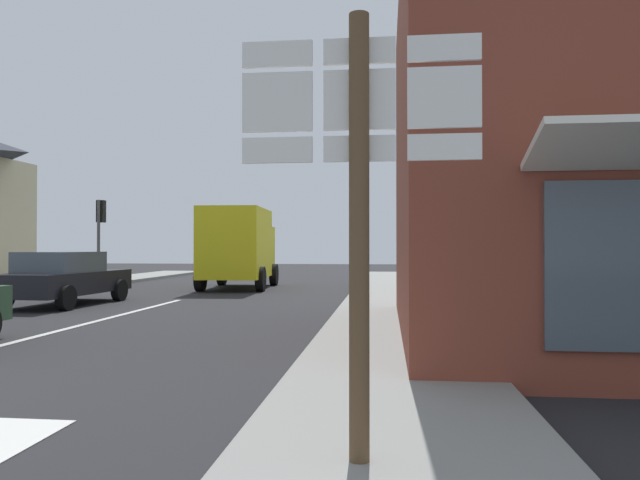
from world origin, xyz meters
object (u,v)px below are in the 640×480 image
traffic_light_far_right (365,218)px  traffic_light_far_left (100,223)px  delivery_truck (239,246)px  sedan_far (64,278)px  route_sign_post (359,188)px

traffic_light_far_right → traffic_light_far_left: (-10.66, -1.56, -0.19)m
traffic_light_far_left → delivery_truck: bearing=-4.4°
delivery_truck → traffic_light_far_left: 5.95m
traffic_light_far_right → sedan_far: bearing=-131.8°
route_sign_post → traffic_light_far_left: size_ratio=0.91×
delivery_truck → route_sign_post: route_sign_post is taller
sedan_far → route_sign_post: (8.62, -11.15, 1.24)m
delivery_truck → traffic_light_far_left: bearing=175.6°
delivery_truck → traffic_light_far_left: traffic_light_far_left is taller
delivery_truck → traffic_light_far_right: 5.33m
route_sign_post → traffic_light_far_left: 21.68m
sedan_far → traffic_light_far_right: 12.09m
sedan_far → route_sign_post: 14.15m
route_sign_post → sedan_far: bearing=127.7°
delivery_truck → traffic_light_far_right: (4.81, 2.01, 1.14)m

